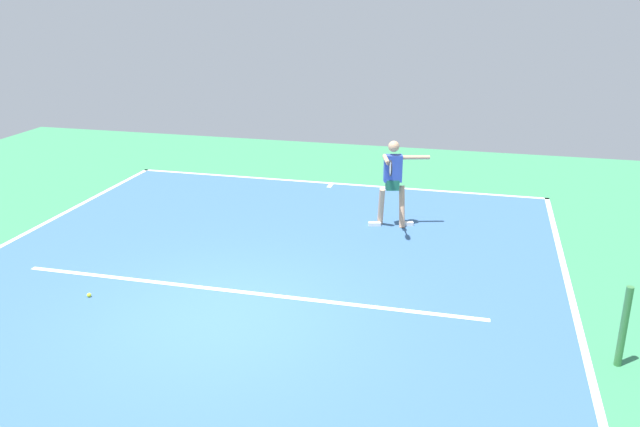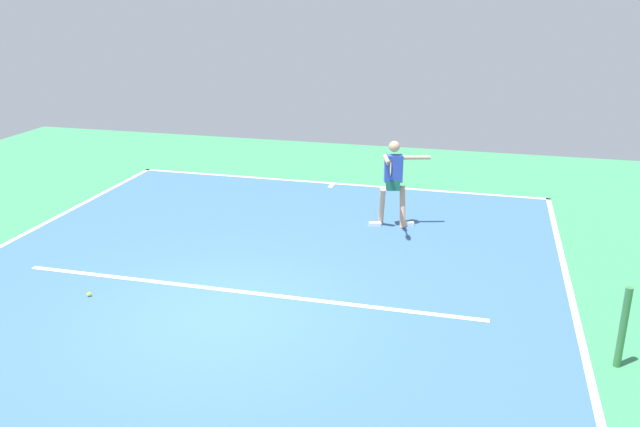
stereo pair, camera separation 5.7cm
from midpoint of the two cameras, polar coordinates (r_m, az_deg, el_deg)
The scene contains 9 objects.
ground_plane at distance 9.57m, azimuth -8.38°, elevation -8.79°, with size 22.04×22.04×0.00m, color #388456.
court_surface at distance 9.57m, azimuth -8.38°, elevation -8.78°, with size 9.91×13.87×0.00m, color #38608E.
court_line_baseline_near at distance 15.67m, azimuth 1.26°, elevation 2.65°, with size 9.91×0.10×0.01m, color white.
court_line_sideline_left at distance 9.06m, azimuth 22.36°, elevation -11.86°, with size 0.10×13.87×0.01m, color white.
court_line_service at distance 10.22m, azimuth -6.67°, elevation -6.78°, with size 7.43×0.10×0.01m, color white.
court_line_centre_mark at distance 15.49m, azimuth 1.09°, elevation 2.45°, with size 0.10×0.30×0.01m, color white.
net_post at distance 8.87m, azimuth 25.05°, elevation -8.99°, with size 0.09×0.09×1.07m, color #38753D.
tennis_player at distance 12.63m, azimuth 6.57°, elevation 3.04°, with size 1.12×1.27×1.72m.
tennis_ball_far_corner at distance 10.59m, azimuth -19.32°, elevation -6.67°, with size 0.07×0.07×0.07m, color yellow.
Camera 2 is at (-3.45, 7.74, 4.45)m, focal length 36.75 mm.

